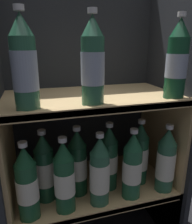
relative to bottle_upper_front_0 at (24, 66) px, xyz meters
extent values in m
cube|color=#23262B|center=(0.21, 0.29, -0.20)|extent=(0.63, 0.02, 1.05)
cube|color=#23262B|center=(0.52, 0.12, -0.20)|extent=(0.02, 0.37, 1.05)
cube|color=tan|center=(0.21, 0.12, -0.48)|extent=(0.59, 0.33, 0.02)
cube|color=tan|center=(0.21, -0.04, -0.48)|extent=(0.59, 0.02, 0.03)
cube|color=tan|center=(0.50, 0.12, -0.60)|extent=(0.01, 0.33, 0.23)
cube|color=tan|center=(0.21, 0.12, -0.12)|extent=(0.59, 0.33, 0.02)
cube|color=tan|center=(0.21, -0.04, -0.12)|extent=(0.59, 0.02, 0.03)
cube|color=tan|center=(-0.08, 0.12, -0.43)|extent=(0.01, 0.33, 0.59)
cube|color=tan|center=(0.50, 0.12, -0.43)|extent=(0.01, 0.33, 0.59)
cylinder|color=#285B42|center=(0.00, 0.00, -0.02)|extent=(0.06, 0.06, 0.19)
cylinder|color=#8C99B2|center=(0.00, 0.00, -0.01)|extent=(0.07, 0.07, 0.10)
cone|color=#285B42|center=(0.00, 0.00, 0.10)|extent=(0.06, 0.06, 0.06)
cylinder|color=silver|center=(0.00, 0.00, 0.14)|extent=(0.03, 0.03, 0.01)
cylinder|color=#285B42|center=(0.18, 0.00, -0.02)|extent=(0.06, 0.06, 0.19)
cylinder|color=#8C99B2|center=(0.18, 0.00, -0.01)|extent=(0.07, 0.07, 0.09)
cone|color=#285B42|center=(0.18, 0.00, 0.10)|extent=(0.06, 0.06, 0.06)
cylinder|color=silver|center=(0.18, 0.00, 0.14)|extent=(0.03, 0.03, 0.01)
cylinder|color=#144228|center=(0.45, 0.00, -0.02)|extent=(0.06, 0.06, 0.19)
cylinder|color=#8C99B2|center=(0.45, 0.00, -0.01)|extent=(0.07, 0.07, 0.07)
cone|color=#144228|center=(0.45, 0.00, 0.10)|extent=(0.06, 0.06, 0.06)
cylinder|color=silver|center=(0.45, 0.00, 0.14)|extent=(0.03, 0.03, 0.01)
cylinder|color=#194C2D|center=(-0.03, 0.00, -0.38)|extent=(0.06, 0.06, 0.19)
cylinder|color=silver|center=(-0.03, 0.00, -0.37)|extent=(0.07, 0.07, 0.07)
cone|color=#194C2D|center=(-0.03, 0.00, -0.25)|extent=(0.06, 0.06, 0.06)
cylinder|color=silver|center=(-0.03, 0.00, -0.22)|extent=(0.03, 0.03, 0.01)
cylinder|color=#194C2D|center=(0.09, 0.00, -0.38)|extent=(0.06, 0.06, 0.19)
cylinder|color=silver|center=(0.09, 0.00, -0.37)|extent=(0.07, 0.07, 0.08)
cone|color=#194C2D|center=(0.09, 0.00, -0.25)|extent=(0.06, 0.06, 0.06)
cylinder|color=silver|center=(0.09, 0.00, -0.22)|extent=(0.03, 0.03, 0.01)
cylinder|color=#285B42|center=(0.20, 0.00, -0.38)|extent=(0.06, 0.06, 0.19)
cylinder|color=silver|center=(0.20, 0.00, -0.37)|extent=(0.07, 0.07, 0.10)
cone|color=#285B42|center=(0.20, 0.00, -0.25)|extent=(0.06, 0.06, 0.06)
cylinder|color=silver|center=(0.20, 0.00, -0.22)|extent=(0.03, 0.03, 0.01)
cylinder|color=#1E5638|center=(0.32, 0.00, -0.38)|extent=(0.06, 0.06, 0.19)
cylinder|color=silver|center=(0.32, 0.00, -0.37)|extent=(0.07, 0.07, 0.08)
cone|color=#1E5638|center=(0.32, 0.00, -0.25)|extent=(0.06, 0.06, 0.06)
cylinder|color=silver|center=(0.32, 0.00, -0.22)|extent=(0.03, 0.03, 0.01)
cylinder|color=#285B42|center=(0.45, 0.00, -0.38)|extent=(0.06, 0.06, 0.19)
cylinder|color=silver|center=(0.45, 0.00, -0.37)|extent=(0.07, 0.07, 0.10)
cone|color=#285B42|center=(0.45, 0.00, -0.25)|extent=(0.06, 0.06, 0.06)
cylinder|color=silver|center=(0.45, 0.00, -0.22)|extent=(0.03, 0.03, 0.01)
cylinder|color=#1E5638|center=(0.03, 0.07, -0.38)|extent=(0.06, 0.06, 0.19)
cylinder|color=silver|center=(0.03, 0.07, -0.37)|extent=(0.07, 0.07, 0.09)
cone|color=#1E5638|center=(0.03, 0.07, -0.25)|extent=(0.06, 0.06, 0.06)
cylinder|color=silver|center=(0.03, 0.07, -0.22)|extent=(0.03, 0.03, 0.01)
cylinder|color=#194C2D|center=(0.15, 0.07, -0.38)|extent=(0.06, 0.06, 0.19)
cylinder|color=silver|center=(0.15, 0.07, -0.37)|extent=(0.07, 0.07, 0.08)
cone|color=#194C2D|center=(0.15, 0.07, -0.25)|extent=(0.06, 0.06, 0.06)
cylinder|color=silver|center=(0.15, 0.07, -0.22)|extent=(0.03, 0.03, 0.01)
cylinder|color=#1E5638|center=(0.26, 0.07, -0.38)|extent=(0.06, 0.06, 0.19)
cylinder|color=silver|center=(0.26, 0.07, -0.37)|extent=(0.07, 0.07, 0.07)
cone|color=#1E5638|center=(0.26, 0.07, -0.25)|extent=(0.06, 0.06, 0.06)
cylinder|color=silver|center=(0.26, 0.07, -0.22)|extent=(0.03, 0.03, 0.01)
cylinder|color=#1E5638|center=(0.39, 0.07, -0.38)|extent=(0.06, 0.06, 0.19)
cylinder|color=silver|center=(0.39, 0.07, -0.37)|extent=(0.07, 0.07, 0.09)
cone|color=#1E5638|center=(0.39, 0.07, -0.25)|extent=(0.06, 0.06, 0.06)
cylinder|color=silver|center=(0.39, 0.07, -0.22)|extent=(0.03, 0.03, 0.01)
camera|label=1|loc=(0.01, -0.60, 0.06)|focal=35.00mm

